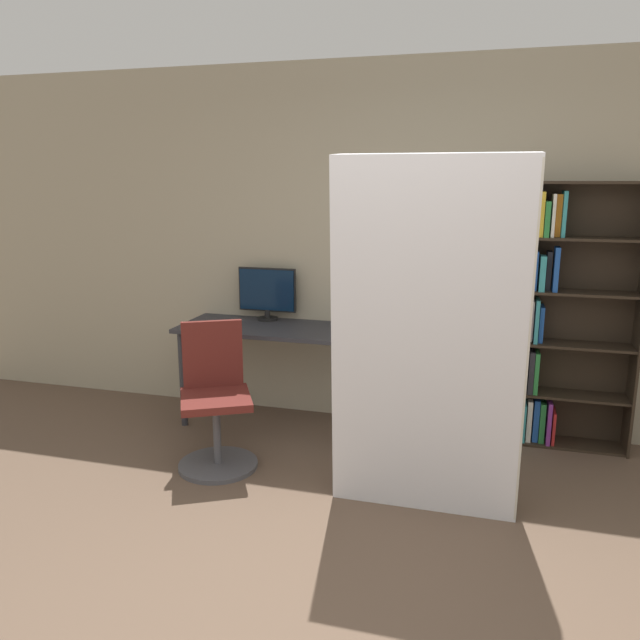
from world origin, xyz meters
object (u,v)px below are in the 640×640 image
at_px(bookshelf, 557,320).
at_px(office_chair, 216,409).
at_px(monitor, 267,292).
at_px(mattress_near, 430,339).

bearing_deg(bookshelf, office_chair, -155.44).
relative_size(monitor, mattress_near, 0.24).
xyz_separation_m(office_chair, mattress_near, (1.38, -0.17, 0.61)).
xyz_separation_m(monitor, bookshelf, (2.15, -0.01, -0.09)).
distance_m(office_chair, bookshelf, 2.42).
relative_size(office_chair, bookshelf, 0.51).
height_order(office_chair, mattress_near, mattress_near).
bearing_deg(mattress_near, monitor, 140.12).
bearing_deg(office_chair, monitor, 89.87).
bearing_deg(office_chair, mattress_near, -6.87).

